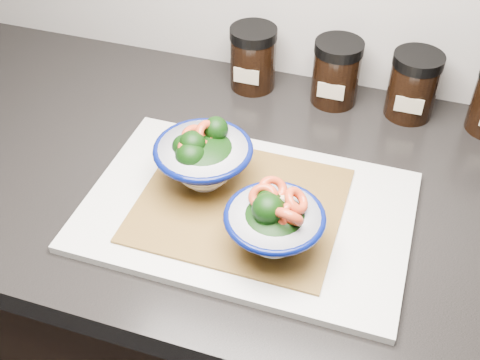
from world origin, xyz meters
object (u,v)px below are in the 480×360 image
(bowl_left, at_px, (203,158))
(bowl_right, at_px, (274,223))
(cutting_board, at_px, (247,211))
(spice_jar_b, at_px, (336,72))
(spice_jar_a, at_px, (253,58))
(spice_jar_c, at_px, (413,85))

(bowl_left, distance_m, bowl_right, 0.16)
(cutting_board, height_order, bowl_right, bowl_right)
(bowl_right, height_order, spice_jar_b, spice_jar_b)
(cutting_board, bearing_deg, spice_jar_b, 79.48)
(bowl_left, bearing_deg, bowl_right, -34.43)
(bowl_left, relative_size, spice_jar_a, 1.25)
(spice_jar_c, bearing_deg, spice_jar_b, 180.00)
(spice_jar_a, distance_m, spice_jar_b, 0.15)
(spice_jar_b, bearing_deg, bowl_left, -115.16)
(cutting_board, relative_size, spice_jar_c, 3.98)
(cutting_board, relative_size, spice_jar_b, 3.98)
(spice_jar_a, height_order, spice_jar_c, same)
(bowl_left, bearing_deg, spice_jar_c, 47.38)
(spice_jar_a, relative_size, spice_jar_c, 1.00)
(spice_jar_a, bearing_deg, spice_jar_c, 0.00)
(spice_jar_c, bearing_deg, bowl_left, -132.62)
(spice_jar_a, height_order, spice_jar_b, same)
(cutting_board, bearing_deg, bowl_right, -47.60)
(bowl_left, distance_m, spice_jar_a, 0.28)
(cutting_board, height_order, spice_jar_c, spice_jar_c)
(spice_jar_a, xyz_separation_m, spice_jar_c, (0.28, 0.00, 0.00))
(bowl_left, bearing_deg, spice_jar_b, 64.84)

